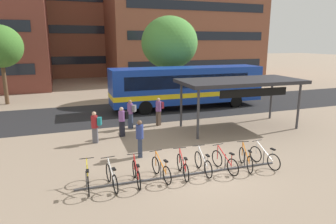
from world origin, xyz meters
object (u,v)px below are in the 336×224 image
at_px(parked_bicycle_yellow_0, 88,179).
at_px(commuter_black_pack_4, 122,119).
at_px(parked_bicycle_red_6, 225,162).
at_px(commuter_grey_pack_0, 140,136).
at_px(parked_bicycle_red_4, 183,167).
at_px(commuter_teal_pack_1, 95,125).
at_px(street_tree_1, 0,47).
at_px(transit_shelter, 241,83).
at_px(parked_bicycle_white_8, 264,157).
at_px(parked_bicycle_orange_7, 246,159).
at_px(parked_bicycle_white_1, 112,178).
at_px(parked_bicycle_orange_3, 161,169).
at_px(street_tree_0, 169,43).
at_px(commuter_maroon_pack_3, 159,109).
at_px(city_bus, 188,85).
at_px(parked_bicycle_red_2, 136,174).
at_px(parked_bicycle_white_5, 203,164).
at_px(commuter_grey_pack_2, 131,112).

bearing_deg(parked_bicycle_yellow_0, commuter_black_pack_4, -19.55).
bearing_deg(parked_bicycle_yellow_0, parked_bicycle_red_6, -89.75).
bearing_deg(commuter_grey_pack_0, commuter_black_pack_4, -163.83).
distance_m(parked_bicycle_red_4, commuter_grey_pack_0, 2.80).
xyz_separation_m(commuter_teal_pack_1, street_tree_1, (-5.80, 12.59, 3.78)).
bearing_deg(transit_shelter, parked_bicycle_white_8, -110.13).
height_order(parked_bicycle_orange_7, street_tree_1, street_tree_1).
distance_m(parked_bicycle_white_1, parked_bicycle_red_6, 4.55).
relative_size(parked_bicycle_white_1, parked_bicycle_orange_3, 1.00).
bearing_deg(commuter_teal_pack_1, street_tree_1, -44.76).
height_order(parked_bicycle_orange_3, street_tree_0, street_tree_0).
height_order(parked_bicycle_orange_3, commuter_maroon_pack_3, commuter_maroon_pack_3).
bearing_deg(commuter_maroon_pack_3, city_bus, -159.35).
relative_size(city_bus, commuter_black_pack_4, 7.25).
height_order(parked_bicycle_white_1, commuter_maroon_pack_3, commuter_maroon_pack_3).
xyz_separation_m(parked_bicycle_orange_7, street_tree_1, (-11.25, 17.96, 4.35)).
height_order(parked_bicycle_red_2, commuter_black_pack_4, commuter_black_pack_4).
relative_size(parked_bicycle_white_8, commuter_grey_pack_0, 0.99).
height_order(parked_bicycle_white_1, parked_bicycle_red_6, same).
height_order(parked_bicycle_red_4, parked_bicycle_red_6, same).
distance_m(parked_bicycle_orange_7, commuter_grey_pack_0, 4.72).
height_order(parked_bicycle_yellow_0, street_tree_0, street_tree_0).
distance_m(parked_bicycle_white_5, commuter_grey_pack_2, 7.27).
bearing_deg(parked_bicycle_red_2, commuter_grey_pack_2, -6.99).
xyz_separation_m(parked_bicycle_red_2, transit_shelter, (7.68, 5.03, 2.39)).
bearing_deg(commuter_teal_pack_1, parked_bicycle_white_1, 109.69).
relative_size(parked_bicycle_yellow_0, street_tree_0, 0.23).
distance_m(city_bus, street_tree_1, 15.44).
xyz_separation_m(city_bus, commuter_maroon_pack_3, (-3.79, -4.11, -0.76)).
bearing_deg(parked_bicycle_yellow_0, transit_shelter, -58.91).
relative_size(parked_bicycle_white_5, commuter_grey_pack_0, 0.99).
bearing_deg(street_tree_0, parked_bicycle_orange_7, -98.95).
distance_m(parked_bicycle_white_1, parked_bicycle_orange_3, 1.89).
distance_m(parked_bicycle_orange_7, transit_shelter, 6.50).
bearing_deg(street_tree_0, transit_shelter, -86.83).
bearing_deg(commuter_maroon_pack_3, parked_bicycle_red_2, 38.79).
bearing_deg(commuter_teal_pack_1, commuter_grey_pack_2, -119.40).
distance_m(parked_bicycle_red_6, street_tree_0, 16.73).
height_order(parked_bicycle_yellow_0, parked_bicycle_orange_3, same).
distance_m(parked_bicycle_white_1, parked_bicycle_white_5, 3.65).
distance_m(parked_bicycle_red_2, commuter_teal_pack_1, 5.29).
bearing_deg(city_bus, parked_bicycle_red_4, -113.45).
xyz_separation_m(transit_shelter, commuter_grey_pack_0, (-6.87, -2.50, -1.78)).
bearing_deg(parked_bicycle_red_6, commuter_grey_pack_0, 38.91).
height_order(parked_bicycle_red_4, parked_bicycle_orange_7, same).
distance_m(commuter_grey_pack_0, commuter_maroon_pack_3, 5.30).
relative_size(parked_bicycle_red_2, parked_bicycle_white_5, 1.00).
distance_m(parked_bicycle_yellow_0, parked_bicycle_white_1, 0.83).
xyz_separation_m(commuter_maroon_pack_3, street_tree_0, (3.81, 8.32, 4.00)).
height_order(parked_bicycle_white_1, parked_bicycle_orange_7, same).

